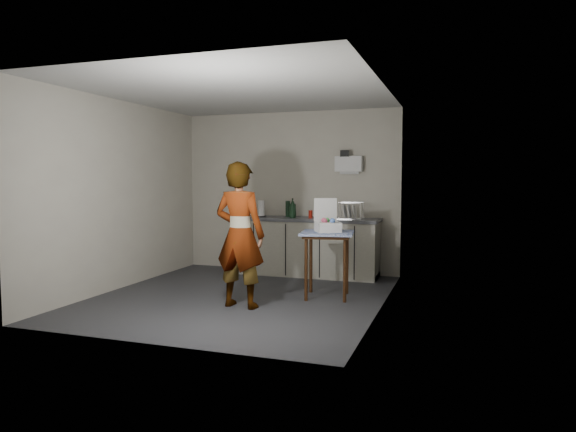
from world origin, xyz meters
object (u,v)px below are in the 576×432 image
(soda_can, at_px, (311,214))
(paper_towel, at_px, (261,209))
(kitchen_counter, at_px, (308,248))
(side_table, at_px, (327,240))
(bakery_box, at_px, (328,224))
(standing_man, at_px, (240,235))
(dark_bottle, at_px, (288,209))
(dish_rack, at_px, (350,215))
(soap_bottle, at_px, (293,208))

(soda_can, xyz_separation_m, paper_towel, (-0.82, -0.00, 0.06))
(kitchen_counter, height_order, side_table, kitchen_counter)
(soda_can, height_order, bakery_box, bakery_box)
(standing_man, relative_size, dark_bottle, 6.77)
(side_table, height_order, bakery_box, bakery_box)
(dish_rack, relative_size, bakery_box, 0.87)
(dark_bottle, bearing_deg, soda_can, -13.84)
(soda_can, bearing_deg, soap_bottle, -163.99)
(standing_man, xyz_separation_m, dish_rack, (0.88, 2.14, 0.11))
(kitchen_counter, distance_m, bakery_box, 1.57)
(dark_bottle, distance_m, dish_rack, 1.05)
(dark_bottle, relative_size, bakery_box, 0.60)
(soda_can, relative_size, dark_bottle, 0.46)
(kitchen_counter, distance_m, standing_man, 2.22)
(soda_can, bearing_deg, kitchen_counter, 152.09)
(soda_can, distance_m, paper_towel, 0.82)
(paper_towel, bearing_deg, dish_rack, -0.23)
(kitchen_counter, relative_size, paper_towel, 8.59)
(side_table, bearing_deg, standing_man, -145.33)
(side_table, relative_size, bakery_box, 2.00)
(soda_can, distance_m, dark_bottle, 0.42)
(paper_towel, bearing_deg, kitchen_counter, 2.30)
(dark_bottle, bearing_deg, bakery_box, -54.31)
(kitchen_counter, xyz_separation_m, soda_can, (0.05, -0.03, 0.54))
(soap_bottle, bearing_deg, soda_can, 16.01)
(side_table, height_order, dish_rack, dish_rack)
(kitchen_counter, height_order, paper_towel, paper_towel)
(soap_bottle, relative_size, paper_towel, 1.17)
(soda_can, height_order, dark_bottle, dark_bottle)
(kitchen_counter, xyz_separation_m, paper_towel, (-0.77, -0.03, 0.61))
(bakery_box, bearing_deg, dark_bottle, 98.70)
(side_table, xyz_separation_m, dark_bottle, (-1.02, 1.43, 0.30))
(bakery_box, bearing_deg, side_table, -107.68)
(bakery_box, bearing_deg, soda_can, 87.82)
(soap_bottle, distance_m, soda_can, 0.29)
(kitchen_counter, bearing_deg, paper_towel, -177.70)
(dark_bottle, xyz_separation_m, bakery_box, (1.01, -1.41, -0.10))
(soap_bottle, height_order, dark_bottle, soap_bottle)
(kitchen_counter, distance_m, soap_bottle, 0.68)
(paper_towel, distance_m, dish_rack, 1.45)
(soap_bottle, height_order, soda_can, soap_bottle)
(soda_can, bearing_deg, bakery_box, -65.18)
(bakery_box, bearing_deg, dish_rack, 61.86)
(dark_bottle, bearing_deg, soap_bottle, -51.97)
(side_table, relative_size, paper_towel, 3.24)
(kitchen_counter, height_order, bakery_box, bakery_box)
(side_table, xyz_separation_m, bakery_box, (-0.00, 0.02, 0.20))
(paper_towel, bearing_deg, dark_bottle, 14.07)
(soda_can, bearing_deg, side_table, -65.42)
(dark_bottle, bearing_deg, paper_towel, -165.93)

